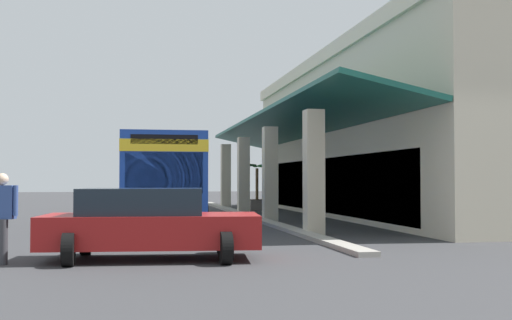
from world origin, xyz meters
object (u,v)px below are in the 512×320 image
at_px(pedestrian, 2,212).
at_px(potted_palm, 257,199).
at_px(parked_sedan_red, 149,223).
at_px(transit_bus, 160,174).

relative_size(pedestrian, potted_palm, 0.70).
xyz_separation_m(parked_sedan_red, pedestrian, (0.12, -2.85, 0.26)).
relative_size(transit_bus, parked_sedan_red, 2.47).
bearing_deg(transit_bus, parked_sedan_red, -3.40).
bearing_deg(pedestrian, parked_sedan_red, 92.34).
bearing_deg(pedestrian, transit_bus, 162.07).
relative_size(transit_bus, pedestrian, 6.34).
bearing_deg(potted_palm, parked_sedan_red, -17.22).
distance_m(pedestrian, potted_palm, 22.15).
relative_size(parked_sedan_red, potted_palm, 1.80).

